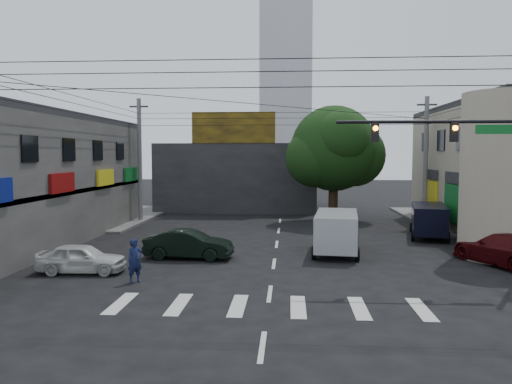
# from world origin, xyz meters

# --- Properties ---
(ground) EXTENTS (160.00, 160.00, 0.00)m
(ground) POSITION_xyz_m (0.00, 0.00, 0.00)
(ground) COLOR black
(ground) RESTS_ON ground
(sidewalk_far_left) EXTENTS (16.00, 16.00, 0.15)m
(sidewalk_far_left) POSITION_xyz_m (-18.00, 18.00, 0.07)
(sidewalk_far_left) COLOR #514F4C
(sidewalk_far_left) RESTS_ON ground
(corner_column) EXTENTS (4.00, 4.00, 8.00)m
(corner_column) POSITION_xyz_m (11.00, 4.00, 4.00)
(corner_column) COLOR gray
(corner_column) RESTS_ON ground
(building_far) EXTENTS (14.00, 10.00, 6.00)m
(building_far) POSITION_xyz_m (-4.00, 26.00, 3.00)
(building_far) COLOR #232326
(building_far) RESTS_ON ground
(billboard) EXTENTS (7.00, 0.30, 2.60)m
(billboard) POSITION_xyz_m (-4.00, 21.10, 7.30)
(billboard) COLOR olive
(billboard) RESTS_ON building_far
(tower_distant) EXTENTS (9.00, 9.00, 44.00)m
(tower_distant) POSITION_xyz_m (0.00, 70.00, 22.00)
(tower_distant) COLOR silver
(tower_distant) RESTS_ON ground
(street_tree) EXTENTS (6.40, 6.40, 8.70)m
(street_tree) POSITION_xyz_m (4.00, 17.00, 5.47)
(street_tree) COLOR black
(street_tree) RESTS_ON ground
(traffic_gantry) EXTENTS (7.10, 0.35, 7.20)m
(traffic_gantry) POSITION_xyz_m (7.82, -1.00, 4.83)
(traffic_gantry) COLOR black
(traffic_gantry) RESTS_ON ground
(utility_pole_far_left) EXTENTS (0.32, 0.32, 9.20)m
(utility_pole_far_left) POSITION_xyz_m (-10.50, 16.00, 4.60)
(utility_pole_far_left) COLOR #59595B
(utility_pole_far_left) RESTS_ON ground
(utility_pole_far_right) EXTENTS (0.32, 0.32, 9.20)m
(utility_pole_far_right) POSITION_xyz_m (10.50, 16.00, 4.60)
(utility_pole_far_right) COLOR #59595B
(utility_pole_far_right) RESTS_ON ground
(dark_sedan) EXTENTS (2.05, 4.44, 1.40)m
(dark_sedan) POSITION_xyz_m (-4.16, 2.89, 0.70)
(dark_sedan) COLOR black
(dark_sedan) RESTS_ON ground
(white_compact) EXTENTS (1.80, 3.84, 1.27)m
(white_compact) POSITION_xyz_m (-8.14, -0.33, 0.63)
(white_compact) COLOR silver
(white_compact) RESTS_ON ground
(maroon_sedan) EXTENTS (5.93, 6.83, 1.54)m
(maroon_sedan) POSITION_xyz_m (10.50, 2.27, 0.77)
(maroon_sedan) COLOR #3F090B
(maroon_sedan) RESTS_ON ground
(silver_minivan) EXTENTS (5.31, 3.13, 2.09)m
(silver_minivan) POSITION_xyz_m (3.10, 4.62, 1.04)
(silver_minivan) COLOR #ACAEB4
(silver_minivan) RESTS_ON ground
(navy_van) EXTENTS (5.72, 3.90, 1.98)m
(navy_van) POSITION_xyz_m (9.18, 10.03, 0.99)
(navy_van) COLOR black
(navy_van) RESTS_ON ground
(traffic_officer) EXTENTS (1.05, 1.05, 1.74)m
(traffic_officer) POSITION_xyz_m (-5.36, -1.75, 0.87)
(traffic_officer) COLOR #121A3F
(traffic_officer) RESTS_ON ground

